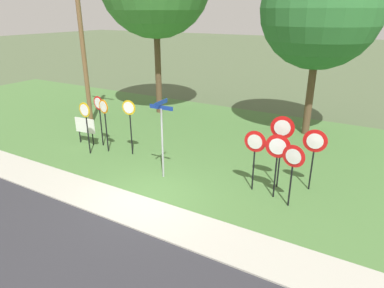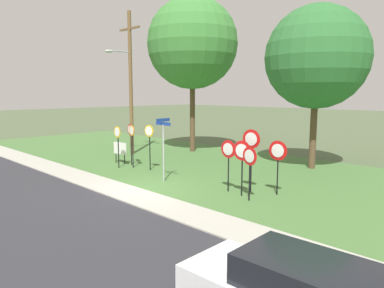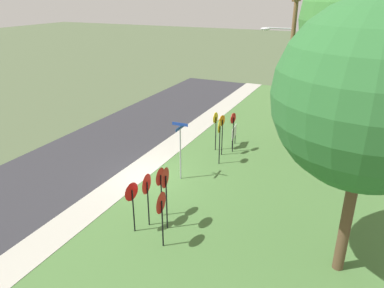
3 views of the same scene
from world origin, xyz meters
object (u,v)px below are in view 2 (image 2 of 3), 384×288
(yield_sign_near_right, at_px, (278,155))
(yield_sign_far_right, at_px, (249,161))
(stop_sign_near_left, at_px, (118,138))
(oak_tree_left, at_px, (192,44))
(yield_sign_center, at_px, (242,155))
(utility_pole, at_px, (129,79))
(stop_sign_near_right, at_px, (131,136))
(notice_board, at_px, (120,149))
(stop_sign_far_center, at_px, (132,137))
(stop_sign_far_left, at_px, (149,138))
(yield_sign_near_left, at_px, (228,154))
(oak_tree_right, at_px, (317,57))
(street_name_post, at_px, (163,144))
(yield_sign_far_left, at_px, (251,145))

(yield_sign_near_right, distance_m, yield_sign_far_right, 1.49)
(stop_sign_near_left, xyz_separation_m, oak_tree_left, (-1.18, 7.00, 5.80))
(yield_sign_center, relative_size, utility_pole, 0.24)
(stop_sign_near_right, height_order, oak_tree_left, oak_tree_left)
(yield_sign_far_right, height_order, notice_board, yield_sign_far_right)
(stop_sign_near_right, xyz_separation_m, stop_sign_far_center, (0.71, -0.41, 0.01))
(stop_sign_far_left, bearing_deg, yield_sign_near_left, -11.93)
(stop_sign_far_center, relative_size, yield_sign_center, 1.05)
(yield_sign_near_left, bearing_deg, oak_tree_left, 141.02)
(stop_sign_near_right, relative_size, notice_board, 1.89)
(oak_tree_right, bearing_deg, notice_board, -142.23)
(yield_sign_near_right, relative_size, yield_sign_center, 0.99)
(stop_sign_far_left, xyz_separation_m, yield_sign_near_left, (5.70, -0.36, -0.12))
(yield_sign_near_left, distance_m, utility_pole, 11.50)
(yield_sign_near_left, xyz_separation_m, yield_sign_near_right, (1.73, 1.02, 0.03))
(yield_sign_center, height_order, notice_board, yield_sign_center)
(oak_tree_left, bearing_deg, yield_sign_near_left, -37.18)
(stop_sign_far_left, distance_m, yield_sign_near_left, 5.71)
(street_name_post, bearing_deg, oak_tree_right, 63.37)
(stop_sign_far_left, xyz_separation_m, utility_pole, (-4.95, 2.31, 3.29))
(yield_sign_far_left, xyz_separation_m, street_name_post, (-3.97, -1.36, -0.22))
(stop_sign_near_left, height_order, notice_board, stop_sign_near_left)
(stop_sign_near_right, bearing_deg, oak_tree_right, 48.18)
(stop_sign_far_left, bearing_deg, yield_sign_center, -12.68)
(stop_sign_far_left, xyz_separation_m, oak_tree_right, (5.94, 6.63, 4.23))
(yield_sign_far_left, bearing_deg, utility_pole, 161.74)
(stop_sign_far_center, distance_m, yield_sign_far_right, 8.27)
(yield_sign_center, bearing_deg, yield_sign_far_right, -33.64)
(yield_sign_near_right, bearing_deg, yield_sign_center, -133.18)
(stop_sign_near_right, xyz_separation_m, oak_tree_right, (7.80, 6.50, 4.29))
(yield_sign_near_right, height_order, notice_board, yield_sign_near_right)
(oak_tree_right, bearing_deg, oak_tree_left, -176.70)
(yield_sign_center, distance_m, oak_tree_right, 8.34)
(stop_sign_near_right, distance_m, street_name_post, 4.47)
(yield_sign_near_right, height_order, yield_sign_far_right, yield_sign_near_right)
(stop_sign_near_left, relative_size, utility_pole, 0.25)
(yield_sign_center, distance_m, notice_board, 9.26)
(stop_sign_far_center, xyz_separation_m, oak_tree_right, (7.09, 6.91, 4.29))
(yield_sign_far_left, relative_size, utility_pole, 0.28)
(yield_sign_near_left, bearing_deg, yield_sign_center, -11.40)
(stop_sign_far_center, xyz_separation_m, utility_pole, (-3.80, 2.59, 3.35))
(yield_sign_near_right, height_order, utility_pole, utility_pole)
(notice_board, bearing_deg, oak_tree_right, 31.62)
(stop_sign_far_left, xyz_separation_m, oak_tree_left, (-2.85, 6.12, 5.71))
(stop_sign_near_right, bearing_deg, stop_sign_far_left, 4.55)
(stop_sign_far_left, height_order, utility_pole, utility_pole)
(notice_board, bearing_deg, yield_sign_near_right, -2.10)
(yield_sign_center, bearing_deg, stop_sign_far_left, 168.99)
(stop_sign_far_left, xyz_separation_m, stop_sign_far_center, (-1.16, -0.28, -0.05))
(yield_sign_far_right, height_order, yield_sign_center, yield_sign_center)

